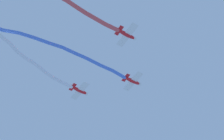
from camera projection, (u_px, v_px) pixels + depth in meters
airplane_lead at (133, 81)px, 71.86m from camera, size 4.49×6.01×1.50m
smoke_trail_lead at (60, 49)px, 67.85m from camera, size 30.65×2.52×2.94m
airplane_left_wing at (80, 91)px, 73.72m from camera, size 4.55×6.05×1.50m
smoke_trail_left_wing at (37, 64)px, 67.86m from camera, size 18.28×7.98×1.81m
airplane_right_wing at (127, 35)px, 64.33m from camera, size 4.50×6.01×1.50m
smoke_trail_right_wing at (73, 4)px, 60.69m from camera, size 20.09×3.85×2.15m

